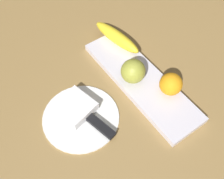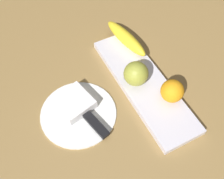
{
  "view_description": "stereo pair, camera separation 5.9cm",
  "coord_description": "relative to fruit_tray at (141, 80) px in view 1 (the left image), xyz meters",
  "views": [
    {
      "loc": [
        -0.38,
        0.33,
        0.65
      ],
      "look_at": [
        -0.04,
        0.08,
        0.05
      ],
      "focal_mm": 42.52,
      "sensor_mm": 36.0,
      "label": 1
    },
    {
      "loc": [
        -0.41,
        0.28,
        0.65
      ],
      "look_at": [
        -0.04,
        0.08,
        0.05
      ],
      "focal_mm": 42.52,
      "sensor_mm": 36.0,
      "label": 2
    }
  ],
  "objects": [
    {
      "name": "ground_plane",
      "position": [
        0.04,
        0.02,
        -0.01
      ],
      "size": [
        2.4,
        2.4,
        0.0
      ],
      "primitive_type": "plane",
      "color": "olive"
    },
    {
      "name": "fruit_tray",
      "position": [
        0.0,
        0.0,
        0.0
      ],
      "size": [
        0.43,
        0.13,
        0.02
      ],
      "primitive_type": "cube",
      "color": "silver",
      "rests_on": "ground_plane"
    },
    {
      "name": "apple",
      "position": [
        0.01,
        0.02,
        0.05
      ],
      "size": [
        0.07,
        0.07,
        0.07
      ],
      "primitive_type": "sphere",
      "color": "#979B37",
      "rests_on": "fruit_tray"
    },
    {
      "name": "banana",
      "position": [
        0.17,
        -0.03,
        0.03
      ],
      "size": [
        0.19,
        0.07,
        0.04
      ],
      "primitive_type": "ellipsoid",
      "rotation": [
        0.0,
        0.0,
        0.16
      ],
      "color": "yellow",
      "rests_on": "fruit_tray"
    },
    {
      "name": "orange_near_apple",
      "position": [
        -0.08,
        -0.04,
        0.04
      ],
      "size": [
        0.07,
        0.07,
        0.07
      ],
      "primitive_type": "sphere",
      "color": "orange",
      "rests_on": "fruit_tray"
    },
    {
      "name": "dinner_plate",
      "position": [
        0.0,
        0.21,
        -0.01
      ],
      "size": [
        0.21,
        0.21,
        0.01
      ],
      "primitive_type": "cylinder",
      "color": "white",
      "rests_on": "ground_plane"
    },
    {
      "name": "folded_napkin",
      "position": [
        0.03,
        0.21,
        0.01
      ],
      "size": [
        0.11,
        0.11,
        0.03
      ],
      "primitive_type": "cube",
      "rotation": [
        0.0,
        0.0,
        0.24
      ],
      "color": "white",
      "rests_on": "dinner_plate"
    },
    {
      "name": "knife",
      "position": [
        -0.05,
        0.19,
        0.0
      ],
      "size": [
        0.18,
        0.06,
        0.01
      ],
      "rotation": [
        0.0,
        0.0,
        0.23
      ],
      "color": "silver",
      "rests_on": "dinner_plate"
    }
  ]
}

